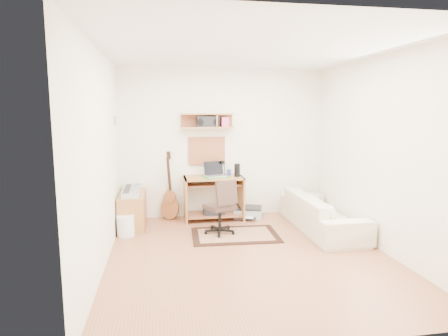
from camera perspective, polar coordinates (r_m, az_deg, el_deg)
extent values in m
cube|color=#A46644|center=(5.12, 3.69, -12.90)|extent=(3.60, 4.00, 0.01)
cube|color=white|center=(4.83, 4.00, 17.32)|extent=(3.60, 4.00, 0.01)
cube|color=white|center=(6.76, -0.08, 3.73)|extent=(3.60, 0.01, 2.60)
cube|color=white|center=(4.73, -17.97, 1.24)|extent=(0.01, 4.00, 2.60)
cube|color=white|center=(5.51, 22.45, 1.99)|extent=(0.01, 4.00, 2.60)
cube|color=#B67C40|center=(6.57, -2.50, 7.08)|extent=(0.90, 0.25, 0.26)
cube|color=tan|center=(6.71, -2.58, 2.57)|extent=(0.64, 0.03, 0.49)
cube|color=#4C8CBF|center=(6.18, -15.98, 6.85)|extent=(0.02, 0.20, 0.15)
cylinder|color=black|center=(6.52, 1.98, -0.33)|extent=(0.10, 0.10, 0.22)
cylinder|color=#3841A9|center=(6.66, 0.75, -0.66)|extent=(0.07, 0.07, 0.11)
cube|color=black|center=(6.56, -2.44, 6.90)|extent=(0.38, 0.17, 0.19)
cube|color=tan|center=(5.86, 1.67, -9.97)|extent=(1.33, 0.92, 0.02)
cube|color=#B67C40|center=(6.41, -13.55, -6.08)|extent=(0.40, 0.90, 0.55)
cube|color=#B2B5BA|center=(6.34, -13.64, -3.35)|extent=(0.26, 0.84, 0.07)
cylinder|color=white|center=(5.98, -14.50, -8.38)|extent=(0.27, 0.27, 0.31)
cube|color=#A5A8AA|center=(6.80, 3.66, -6.68)|extent=(0.57, 0.50, 0.18)
imported|color=beige|center=(6.21, 14.44, -5.63)|extent=(0.56, 1.92, 0.75)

